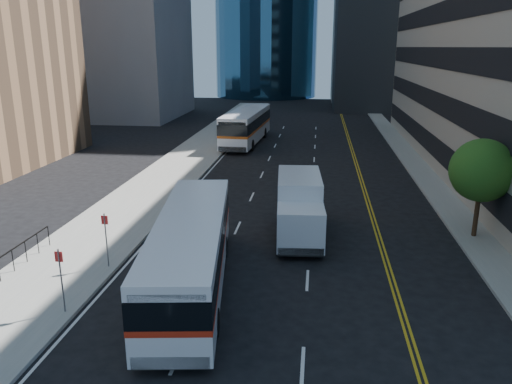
# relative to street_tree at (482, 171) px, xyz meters

# --- Properties ---
(ground) EXTENTS (160.00, 160.00, 0.00)m
(ground) POSITION_rel_street_tree_xyz_m (-9.00, -8.00, -3.64)
(ground) COLOR black
(ground) RESTS_ON ground
(sidewalk_west) EXTENTS (5.00, 90.00, 0.15)m
(sidewalk_west) POSITION_rel_street_tree_xyz_m (-19.50, 17.00, -3.57)
(sidewalk_west) COLOR gray
(sidewalk_west) RESTS_ON ground
(sidewalk_east) EXTENTS (2.00, 90.00, 0.15)m
(sidewalk_east) POSITION_rel_street_tree_xyz_m (-0.00, 17.00, -3.57)
(sidewalk_east) COLOR gray
(sidewalk_east) RESTS_ON ground
(street_tree) EXTENTS (3.20, 3.20, 5.10)m
(street_tree) POSITION_rel_street_tree_xyz_m (0.00, 0.00, 0.00)
(street_tree) COLOR #332114
(street_tree) RESTS_ON sidewalk_east
(bus_front) EXTENTS (4.20, 12.15, 3.07)m
(bus_front) POSITION_rel_street_tree_xyz_m (-13.23, -7.29, -1.96)
(bus_front) COLOR white
(bus_front) RESTS_ON ground
(bus_rear) EXTENTS (3.62, 13.24, 3.38)m
(bus_rear) POSITION_rel_street_tree_xyz_m (-15.60, 25.19, -1.80)
(bus_rear) COLOR white
(bus_rear) RESTS_ON ground
(box_truck) EXTENTS (2.67, 6.66, 3.12)m
(box_truck) POSITION_rel_street_tree_xyz_m (-9.09, -0.85, -1.99)
(box_truck) COLOR silver
(box_truck) RESTS_ON ground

